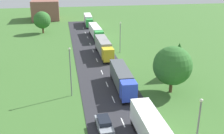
% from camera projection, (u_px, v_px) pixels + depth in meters
% --- Properties ---
extents(road, '(10.00, 140.00, 0.06)m').
position_uv_depth(road, '(114.00, 100.00, 43.00)').
color(road, '#2B2B30').
rests_on(road, ground).
extents(lane_marking_centre, '(0.16, 121.88, 0.01)m').
position_uv_depth(lane_marking_centre, '(118.00, 111.00, 39.49)').
color(lane_marking_centre, white).
rests_on(lane_marking_centre, road).
extents(truck_lead, '(2.51, 12.41, 3.63)m').
position_uv_depth(truck_lead, '(154.00, 134.00, 30.49)').
color(truck_lead, orange).
rests_on(truck_lead, road).
extents(truck_second, '(2.84, 12.46, 3.48)m').
position_uv_depth(truck_second, '(122.00, 78.00, 46.35)').
color(truck_second, blue).
rests_on(truck_second, road).
extents(truck_third, '(2.63, 13.28, 3.77)m').
position_uv_depth(truck_third, '(104.00, 47.00, 64.53)').
color(truck_third, yellow).
rests_on(truck_third, road).
extents(truck_fourth, '(2.80, 14.81, 3.45)m').
position_uv_depth(truck_fourth, '(96.00, 31.00, 81.27)').
color(truck_fourth, green).
rests_on(truck_fourth, road).
extents(truck_fifth, '(2.82, 12.82, 3.79)m').
position_uv_depth(truck_fifth, '(88.00, 19.00, 99.44)').
color(truck_fifth, green).
rests_on(truck_fifth, road).
extents(car_second, '(2.02, 4.61, 1.54)m').
position_uv_depth(car_second, '(104.00, 124.00, 34.83)').
color(car_second, '#8C939E').
rests_on(car_second, road).
extents(lamppost_lead, '(0.36, 0.36, 7.44)m').
position_uv_depth(lamppost_lead, '(198.00, 126.00, 28.27)').
color(lamppost_lead, slate).
rests_on(lamppost_lead, ground).
extents(lamppost_second, '(0.36, 0.36, 8.27)m').
position_uv_depth(lamppost_second, '(70.00, 70.00, 43.04)').
color(lamppost_second, slate).
rests_on(lamppost_second, ground).
extents(lamppost_third, '(0.36, 0.36, 7.70)m').
position_uv_depth(lamppost_third, '(120.00, 36.00, 66.12)').
color(lamppost_third, slate).
rests_on(lamppost_third, ground).
extents(tree_oak, '(3.70, 3.70, 6.76)m').
position_uv_depth(tree_oak, '(179.00, 54.00, 50.92)').
color(tree_oak, '#513823').
rests_on(tree_oak, ground).
extents(tree_birch, '(5.51, 5.51, 7.08)m').
position_uv_depth(tree_birch, '(42.00, 20.00, 86.64)').
color(tree_birch, '#513823').
rests_on(tree_birch, ground).
extents(tree_maple, '(6.53, 6.53, 8.06)m').
position_uv_depth(tree_maple, '(172.00, 66.00, 44.29)').
color(tree_maple, '#513823').
rests_on(tree_maple, ground).
extents(distant_building, '(10.82, 13.21, 7.83)m').
position_uv_depth(distant_building, '(46.00, 10.00, 111.45)').
color(distant_building, brown).
rests_on(distant_building, ground).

